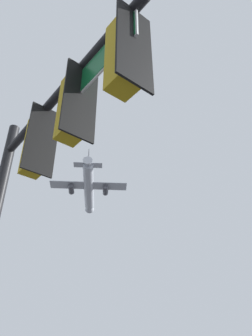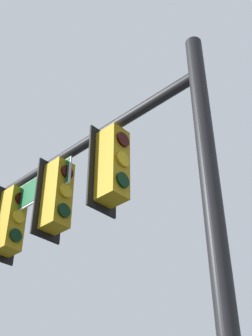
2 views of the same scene
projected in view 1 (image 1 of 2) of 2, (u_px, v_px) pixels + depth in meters
signal_pole_near at (41, 162)px, 4.96m from camera, size 4.33×0.67×6.31m
airplane at (89, 188)px, 114.69m from camera, size 25.14×23.05×11.65m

